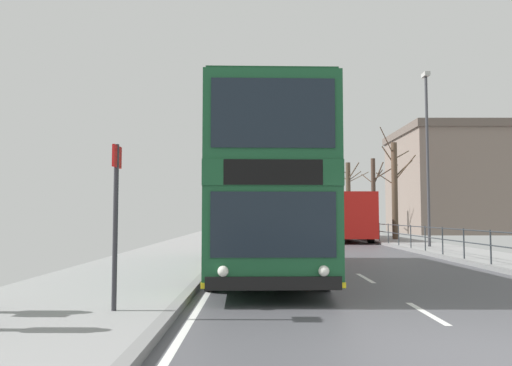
# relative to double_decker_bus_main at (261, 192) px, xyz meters

# --- Properties ---
(ground) EXTENTS (15.80, 140.00, 0.20)m
(ground) POSITION_rel_double_decker_bus_main_xyz_m (2.03, -8.41, -2.31)
(ground) COLOR #4D4D52
(double_decker_bus_main) EXTENTS (3.00, 11.05, 4.48)m
(double_decker_bus_main) POSITION_rel_double_decker_bus_main_xyz_m (0.00, 0.00, 0.00)
(double_decker_bus_main) COLOR #19512D
(double_decker_bus_main) RESTS_ON ground
(background_bus_far_lane) EXTENTS (2.86, 9.79, 3.06)m
(background_bus_far_lane) POSITION_rel_double_decker_bus_main_xyz_m (5.50, 19.02, -0.67)
(background_bus_far_lane) COLOR red
(background_bus_far_lane) RESTS_ON ground
(pedestrian_railing_far_kerb) EXTENTS (0.05, 30.54, 1.08)m
(pedestrian_railing_far_kerb) POSITION_rel_double_decker_bus_main_xyz_m (7.20, 4.35, -1.48)
(pedestrian_railing_far_kerb) COLOR #2D3338
(pedestrian_railing_far_kerb) RESTS_ON ground
(bus_stop_sign_near) EXTENTS (0.08, 0.44, 2.69)m
(bus_stop_sign_near) POSITION_rel_double_decker_bus_main_xyz_m (-2.45, -6.33, -0.55)
(bus_stop_sign_near) COLOR #2D2D33
(bus_stop_sign_near) RESTS_ON ground
(street_lamp_far_side) EXTENTS (0.28, 0.60, 8.77)m
(street_lamp_far_side) POSITION_rel_double_decker_bus_main_xyz_m (8.46, 10.53, 2.81)
(street_lamp_far_side) COLOR #38383D
(street_lamp_far_side) RESTS_ON ground
(bare_tree_far_00) EXTENTS (2.26, 2.88, 6.06)m
(bare_tree_far_00) POSITION_rel_double_decker_bus_main_xyz_m (9.17, 25.10, 0.96)
(bare_tree_far_00) COLOR #423328
(bare_tree_far_00) RESTS_ON ground
(bare_tree_far_01) EXTENTS (2.48, 1.47, 7.25)m
(bare_tree_far_01) POSITION_rel_double_decker_bus_main_xyz_m (8.90, 18.14, 1.06)
(bare_tree_far_01) COLOR #4C3D2D
(bare_tree_far_01) RESTS_ON ground
(bare_tree_far_02) EXTENTS (3.34, 3.18, 6.41)m
(bare_tree_far_02) POSITION_rel_double_decker_bus_main_xyz_m (8.32, 31.46, 1.12)
(bare_tree_far_02) COLOR #4C3D2D
(bare_tree_far_02) RESTS_ON ground
(background_building_00) EXTENTS (9.32, 11.97, 9.96)m
(background_building_00) POSITION_rel_double_decker_bus_main_xyz_m (18.22, 33.52, 2.66)
(background_building_00) COLOR slate
(background_building_00) RESTS_ON ground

